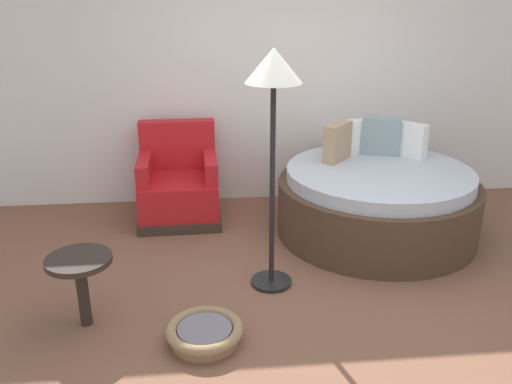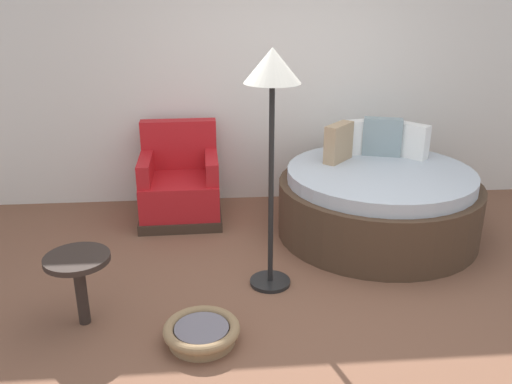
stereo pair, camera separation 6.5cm
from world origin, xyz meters
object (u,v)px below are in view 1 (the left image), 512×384
round_daybed (377,200)px  red_armchair (179,186)px  floor_lamp (273,90)px  pet_basket (205,333)px  side_table (80,270)px

round_daybed → red_armchair: round_daybed is taller
red_armchair → floor_lamp: (0.76, -1.40, 1.20)m
pet_basket → side_table: size_ratio=0.98×
round_daybed → red_armchair: (-1.86, 0.55, 0.01)m
pet_basket → side_table: bearing=160.8°
side_table → red_armchair: bearing=72.1°
red_armchair → pet_basket: size_ratio=1.84×
red_armchair → floor_lamp: size_ratio=0.52×
red_armchair → pet_basket: bearing=-83.7°
pet_basket → floor_lamp: size_ratio=0.28×
side_table → floor_lamp: floor_lamp is taller
round_daybed → side_table: round_daybed is taller
round_daybed → floor_lamp: floor_lamp is taller
floor_lamp → pet_basket: bearing=-127.0°
side_table → floor_lamp: size_ratio=0.29×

